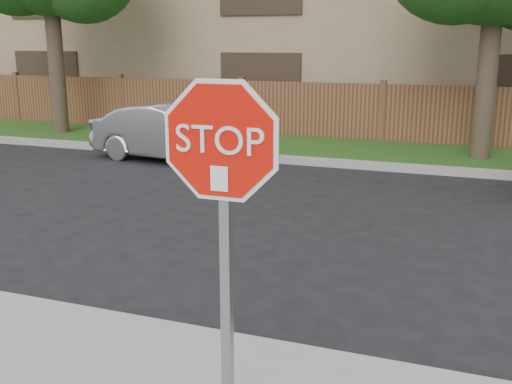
% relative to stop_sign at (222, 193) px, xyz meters
% --- Properties ---
extents(ground, '(90.00, 90.00, 0.00)m').
position_rel_stop_sign_xyz_m(ground, '(-0.96, 1.48, -1.83)').
color(ground, black).
rests_on(ground, ground).
extents(far_curb, '(70.00, 0.30, 0.15)m').
position_rel_stop_sign_xyz_m(far_curb, '(-0.96, 9.63, -1.75)').
color(far_curb, gray).
rests_on(far_curb, ground).
extents(grass_strip, '(70.00, 3.00, 0.12)m').
position_rel_stop_sign_xyz_m(grass_strip, '(-0.96, 11.28, -1.77)').
color(grass_strip, '#1E4714').
rests_on(grass_strip, ground).
extents(fence, '(70.00, 0.12, 1.60)m').
position_rel_stop_sign_xyz_m(fence, '(-0.96, 12.88, -1.03)').
color(fence, '#4D2D1B').
rests_on(fence, ground).
extents(apartment_building, '(35.20, 9.20, 7.20)m').
position_rel_stop_sign_xyz_m(apartment_building, '(-0.96, 18.48, 1.70)').
color(apartment_building, '#8E7C58').
rests_on(apartment_building, ground).
extents(stop_sign, '(1.01, 0.13, 2.55)m').
position_rel_stop_sign_xyz_m(stop_sign, '(0.00, 0.00, 0.00)').
color(stop_sign, gray).
rests_on(stop_sign, sidewalk_near).
extents(sedan_left, '(4.07, 1.83, 1.30)m').
position_rel_stop_sign_xyz_m(sedan_left, '(-5.09, 8.98, -1.18)').
color(sedan_left, '#A6A6AA').
rests_on(sedan_left, ground).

